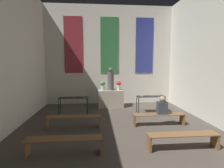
{
  "coord_description": "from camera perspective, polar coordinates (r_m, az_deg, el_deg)",
  "views": [
    {
      "loc": [
        -0.72,
        1.37,
        2.31
      ],
      "look_at": [
        0.0,
        9.71,
        1.33
      ],
      "focal_mm": 28.0,
      "sensor_mm": 36.0,
      "label": 1
    }
  ],
  "objects": [
    {
      "name": "pew_third_right",
      "position": [
        5.28,
        22.12,
        -15.99
      ],
      "size": [
        1.92,
        0.36,
        0.43
      ],
      "color": "brown",
      "rests_on": "ground_plane"
    },
    {
      "name": "wall_back",
      "position": [
        10.15,
        -0.88,
        9.5
      ],
      "size": [
        7.44,
        0.16,
        5.56
      ],
      "color": "silver",
      "rests_on": "ground_plane"
    },
    {
      "name": "candle_rack_right",
      "position": [
        8.45,
        12.54,
        -4.56
      ],
      "size": [
        1.3,
        0.45,
        0.99
      ],
      "color": "black",
      "rests_on": "ground_plane"
    },
    {
      "name": "person_seated",
      "position": [
        6.83,
        16.02,
        -6.97
      ],
      "size": [
        0.36,
        0.24,
        0.68
      ],
      "color": "#383D47",
      "rests_on": "pew_back_right"
    },
    {
      "name": "altar",
      "position": [
        9.35,
        -0.42,
        -4.77
      ],
      "size": [
        1.31,
        0.64,
        0.91
      ],
      "color": "#ADA38E",
      "rests_on": "ground_plane"
    },
    {
      "name": "pew_back_right",
      "position": [
        6.9,
        14.96,
        -10.35
      ],
      "size": [
        1.92,
        0.36,
        0.43
      ],
      "color": "brown",
      "rests_on": "ground_plane"
    },
    {
      "name": "pew_third_left",
      "position": [
        4.83,
        -15.38,
        -17.91
      ],
      "size": [
        1.92,
        0.36,
        0.43
      ],
      "color": "brown",
      "rests_on": "ground_plane"
    },
    {
      "name": "statue",
      "position": [
        9.21,
        -0.43,
        1.35
      ],
      "size": [
        0.34,
        0.34,
        1.2
      ],
      "color": "#5B5651",
      "rests_on": "altar"
    },
    {
      "name": "pew_back_left",
      "position": [
        6.56,
        -12.39,
        -11.17
      ],
      "size": [
        1.92,
        0.36,
        0.43
      ],
      "color": "brown",
      "rests_on": "ground_plane"
    },
    {
      "name": "flower_vase_left",
      "position": [
        9.21,
        -3.07,
        -0.32
      ],
      "size": [
        0.26,
        0.26,
        0.49
      ],
      "color": "beige",
      "rests_on": "altar"
    },
    {
      "name": "flower_vase_right",
      "position": [
        9.28,
        2.2,
        -0.27
      ],
      "size": [
        0.26,
        0.26,
        0.49
      ],
      "color": "beige",
      "rests_on": "altar"
    },
    {
      "name": "candle_rack_left",
      "position": [
        8.14,
        -12.44,
        -4.98
      ],
      "size": [
        1.3,
        0.45,
        0.99
      ],
      "color": "black",
      "rests_on": "ground_plane"
    }
  ]
}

